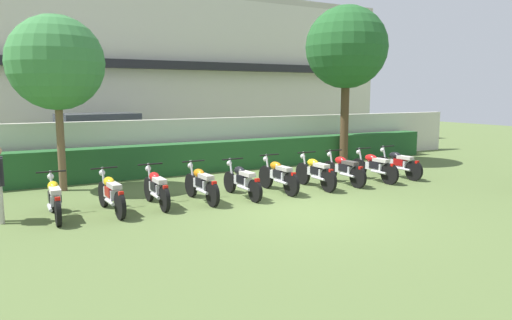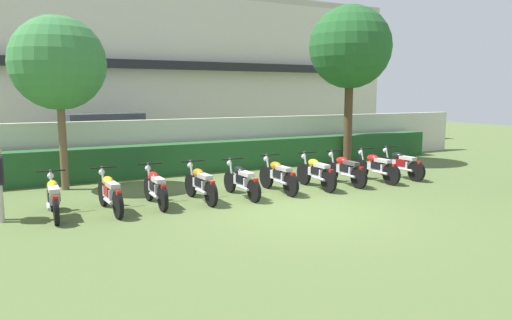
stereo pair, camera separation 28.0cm
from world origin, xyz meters
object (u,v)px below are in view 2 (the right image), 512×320
motorcycle_in_row_1 (110,192)px  motorcycle_in_row_6 (316,172)px  motorcycle_in_row_7 (345,169)px  motorcycle_in_row_0 (53,197)px  motorcycle_in_row_4 (241,180)px  motorcycle_in_row_9 (400,164)px  motorcycle_in_row_2 (155,187)px  tree_near_inspector (58,64)px  tree_far_side (350,48)px  motorcycle_in_row_8 (376,167)px  motorcycle_in_row_3 (200,183)px  motorcycle_in_row_5 (278,175)px  parked_car (107,139)px

motorcycle_in_row_1 → motorcycle_in_row_6: size_ratio=1.04×
motorcycle_in_row_1 → motorcycle_in_row_7: motorcycle_in_row_7 is taller
motorcycle_in_row_0 → motorcycle_in_row_4: (4.39, -0.05, -0.01)m
motorcycle_in_row_6 → motorcycle_in_row_7: 1.03m
motorcycle_in_row_9 → motorcycle_in_row_2: bearing=87.1°
tree_near_inspector → motorcycle_in_row_9: tree_near_inspector is taller
tree_far_side → motorcycle_in_row_8: bearing=-115.6°
motorcycle_in_row_7 → motorcycle_in_row_8: size_ratio=0.99×
motorcycle_in_row_3 → motorcycle_in_row_4: bearing=-94.3°
motorcycle_in_row_5 → motorcycle_in_row_4: bearing=92.4°
motorcycle_in_row_7 → motorcycle_in_row_8: (1.12, -0.04, 0.00)m
parked_car → motorcycle_in_row_3: (0.90, -7.40, -0.49)m
parked_car → motorcycle_in_row_0: (-2.40, -7.39, -0.49)m
motorcycle_in_row_4 → motorcycle_in_row_9: motorcycle_in_row_9 is taller
motorcycle_in_row_8 → motorcycle_in_row_9: bearing=-89.1°
motorcycle_in_row_0 → motorcycle_in_row_1: bearing=-93.4°
motorcycle_in_row_9 → motorcycle_in_row_8: bearing=91.5°
parked_car → tree_far_side: size_ratio=0.81×
motorcycle_in_row_0 → motorcycle_in_row_3: 3.30m
motorcycle_in_row_7 → parked_car: bearing=34.1°
motorcycle_in_row_5 → motorcycle_in_row_0: bearing=88.5°
motorcycle_in_row_3 → motorcycle_in_row_2: bearing=84.4°
parked_car → motorcycle_in_row_4: 7.72m
motorcycle_in_row_4 → motorcycle_in_row_5: size_ratio=1.02×
motorcycle_in_row_8 → motorcycle_in_row_4: bearing=86.8°
motorcycle_in_row_1 → motorcycle_in_row_4: size_ratio=1.02×
motorcycle_in_row_4 → motorcycle_in_row_6: 2.30m
tree_far_side → motorcycle_in_row_0: tree_far_side is taller
tree_near_inspector → motorcycle_in_row_8: size_ratio=2.49×
motorcycle_in_row_6 → motorcycle_in_row_9: motorcycle_in_row_6 is taller
tree_near_inspector → motorcycle_in_row_2: bearing=-60.2°
parked_car → tree_far_side: 9.61m
parked_car → motorcycle_in_row_7: parked_car is taller
tree_far_side → motorcycle_in_row_8: size_ratio=3.10×
motorcycle_in_row_0 → motorcycle_in_row_1: size_ratio=0.98×
parked_car → motorcycle_in_row_1: size_ratio=2.45×
tree_far_side → motorcycle_in_row_8: (-1.65, -3.44, -3.82)m
motorcycle_in_row_4 → motorcycle_in_row_7: motorcycle_in_row_7 is taller
tree_near_inspector → motorcycle_in_row_6: bearing=-26.0°
tree_near_inspector → motorcycle_in_row_0: (-0.50, -3.01, -2.96)m
motorcycle_in_row_8 → motorcycle_in_row_3: bearing=86.3°
motorcycle_in_row_9 → parked_car: bearing=42.6°
motorcycle_in_row_0 → motorcycle_in_row_2: (2.20, 0.04, 0.00)m
tree_far_side → parked_car: bearing=154.0°
motorcycle_in_row_4 → motorcycle_in_row_9: (5.53, 0.13, 0.01)m
motorcycle_in_row_3 → motorcycle_in_row_7: (4.43, 0.06, 0.00)m
motorcycle_in_row_0 → motorcycle_in_row_5: motorcycle_in_row_5 is taller
motorcycle_in_row_1 → motorcycle_in_row_6: bearing=-93.1°
motorcycle_in_row_6 → motorcycle_in_row_9: bearing=-87.7°
motorcycle_in_row_1 → motorcycle_in_row_8: size_ratio=1.03×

